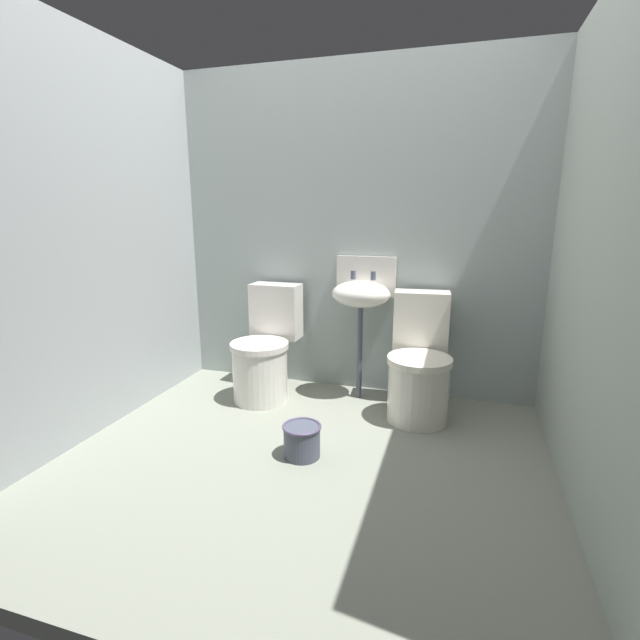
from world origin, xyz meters
name	(u,v)px	position (x,y,z in m)	size (l,w,h in m)	color
ground_plane	(306,461)	(0.00, 0.00, -0.04)	(2.97, 2.51, 0.08)	gray
wall_back	(355,233)	(0.00, 1.11, 1.14)	(2.97, 0.10, 2.29)	#96A19E
wall_left	(98,238)	(-1.33, 0.10, 1.14)	(0.10, 2.31, 2.29)	#9A9FA2
wall_right	(606,250)	(1.33, 0.10, 1.14)	(0.10, 2.31, 2.29)	#98A198
toilet_left	(265,353)	(-0.54, 0.70, 0.32)	(0.41, 0.60, 0.78)	silver
toilet_right	(419,368)	(0.53, 0.71, 0.32)	(0.44, 0.62, 0.78)	silver
sink	(362,293)	(0.10, 0.89, 0.75)	(0.42, 0.35, 0.99)	#444959
bucket	(302,440)	(-0.01, -0.02, 0.10)	(0.21, 0.21, 0.18)	#444959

